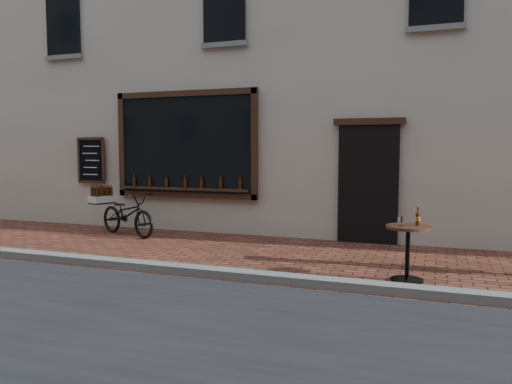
% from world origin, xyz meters
% --- Properties ---
extents(ground, '(90.00, 90.00, 0.00)m').
position_xyz_m(ground, '(0.00, 0.00, 0.00)').
color(ground, '#4D2619').
rests_on(ground, ground).
extents(kerb, '(90.00, 0.25, 0.12)m').
position_xyz_m(kerb, '(0.00, 0.20, 0.06)').
color(kerb, slate).
rests_on(kerb, ground).
extents(shop_building, '(28.00, 6.20, 10.00)m').
position_xyz_m(shop_building, '(0.00, 6.50, 5.00)').
color(shop_building, beige).
rests_on(shop_building, ground).
extents(cargo_bicycle, '(1.99, 1.18, 0.94)m').
position_xyz_m(cargo_bicycle, '(-2.81, 2.60, 0.45)').
color(cargo_bicycle, black).
rests_on(cargo_bicycle, ground).
extents(bistro_table, '(0.58, 0.58, 1.00)m').
position_xyz_m(bistro_table, '(2.77, 0.89, 0.53)').
color(bistro_table, black).
rests_on(bistro_table, ground).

